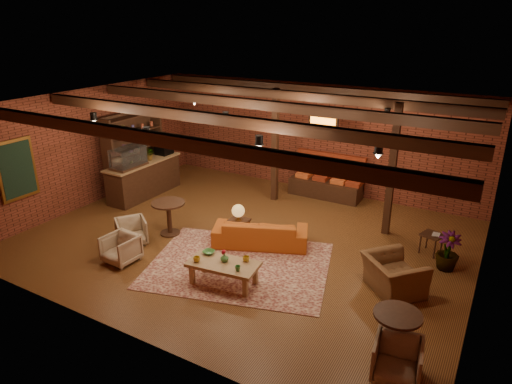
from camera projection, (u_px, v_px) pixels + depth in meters
The scene contains 29 objects.
floor at pixel (246, 239), 10.92m from camera, with size 10.00×10.00×0.00m, color #371E0D.
ceiling at pixel (245, 105), 9.77m from camera, with size 10.00×8.00×0.02m, color black.
wall_back at pixel (315, 138), 13.58m from camera, with size 10.00×0.02×3.20m, color maroon.
wall_front at pixel (113, 248), 7.10m from camera, with size 10.00×0.02×3.20m, color maroon.
wall_left at pixel (92, 147), 12.66m from camera, with size 0.02×8.00×3.20m, color maroon.
wall_right at pixel (489, 222), 8.02m from camera, with size 0.02×8.00×3.20m, color maroon.
ceiling_beams at pixel (245, 111), 9.81m from camera, with size 9.80×6.40×0.22m, color black, non-canonical shape.
ceiling_pipe at pixel (279, 109), 11.19m from camera, with size 0.12×0.12×9.60m, color black.
post_left at pixel (275, 146), 12.73m from camera, with size 0.16×0.16×3.20m, color black.
post_right at pixel (392, 171), 10.66m from camera, with size 0.16×0.16×3.20m, color black.
service_counter at pixel (144, 169), 13.34m from camera, with size 0.80×2.50×1.60m, color black, non-canonical shape.
plant_counter at pixel (150, 154), 13.31m from camera, with size 0.35×0.39×0.30m, color #337F33.
shelving_hutch at pixel (134, 153), 13.47m from camera, with size 0.52×2.00×2.40m, color black, non-canonical shape.
chalkboard_menu at pixel (17, 170), 10.77m from camera, with size 0.08×0.96×1.46m, color black.
banquette at pixel (326, 180), 13.33m from camera, with size 2.10×0.70×1.00m, color maroon, non-canonical shape.
service_sign at pixel (323, 121), 12.31m from camera, with size 0.86×0.06×0.30m, color orange.
ceiling_spotlights at pixel (245, 121), 9.89m from camera, with size 6.40×4.40×0.28m, color black, non-canonical shape.
rug at pixel (239, 265), 9.77m from camera, with size 3.75×2.87×0.01m, color maroon.
sofa at pixel (260, 232), 10.54m from camera, with size 2.17×0.85×0.63m, color #A94C17.
coffee_table at pixel (223, 265), 8.95m from camera, with size 1.46×0.85×0.73m.
side_table_lamp at pixel (238, 214), 10.52m from camera, with size 0.47×0.47×0.95m.
round_table_left at pixel (169, 213), 10.98m from camera, with size 0.80×0.80×0.84m.
armchair_a at pixel (131, 230), 10.58m from camera, with size 0.66×0.61×0.67m, color beige.
armchair_b at pixel (121, 247), 9.79m from camera, with size 0.66×0.62×0.68m, color beige.
armchair_right at pixel (394, 269), 8.69m from camera, with size 1.07×0.70×0.94m, color brown.
side_table_book at pixel (432, 235), 10.11m from camera, with size 0.53×0.53×0.49m.
round_table_right at pixel (396, 329), 6.87m from camera, with size 0.72×0.72×0.85m.
armchair_far at pixel (397, 358), 6.61m from camera, with size 0.68×0.63×0.70m, color beige.
plant_tall at pixel (454, 215), 9.17m from camera, with size 1.40×1.40×2.50m, color #4C7F4C.
Camera 1 is at (5.07, -8.37, 4.97)m, focal length 32.00 mm.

